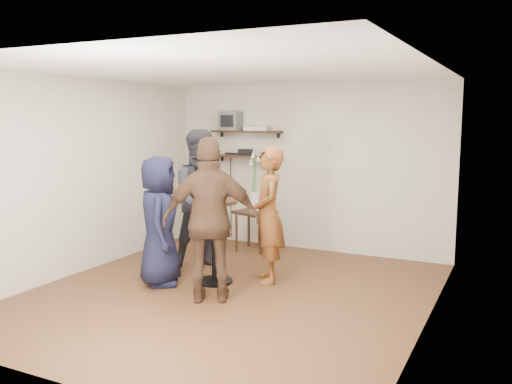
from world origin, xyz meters
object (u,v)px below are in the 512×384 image
crt_monitor (231,121)px  radio (245,152)px  drinks_table (214,230)px  person_navy (159,221)px  dvd_deck (258,129)px  side_table (254,217)px  person_brown (211,220)px  person_dark (204,200)px  person_plaid (268,215)px

crt_monitor → radio: size_ratio=1.45×
drinks_table → person_navy: person_navy is taller
dvd_deck → side_table: (0.11, -0.34, -1.37)m
dvd_deck → radio: dvd_deck is taller
side_table → drinks_table: 1.77m
drinks_table → person_brown: bearing=-62.0°
crt_monitor → side_table: size_ratio=0.48×
dvd_deck → person_dark: 1.83m
drinks_table → person_navy: bearing=-148.5°
side_table → person_navy: size_ratio=0.41×
person_navy → person_brown: size_ratio=0.86×
crt_monitor → radio: 0.56m
crt_monitor → dvd_deck: (0.48, 0.00, -0.12)m
person_dark → person_navy: 0.88m
crt_monitor → drinks_table: 2.62m
dvd_deck → radio: (-0.23, 0.00, -0.38)m
person_navy → drinks_table: bearing=-90.0°
side_table → person_plaid: person_plaid is taller
crt_monitor → person_brown: bearing=-65.5°
dvd_deck → person_dark: (-0.05, -1.57, -0.94)m
side_table → drinks_table: bearing=-80.0°
dvd_deck → person_brown: size_ratio=0.21×
radio → person_plaid: 2.20m
side_table → person_navy: person_navy is taller
dvd_deck → person_navy: size_ratio=0.25×
person_plaid → dvd_deck: bearing=178.3°
radio → person_navy: bearing=-88.6°
side_table → person_navy: (-0.28, -2.09, 0.28)m
side_table → drinks_table: drinks_table is taller
person_plaid → person_navy: bearing=-90.1°
crt_monitor → side_table: 1.64m
crt_monitor → person_plaid: crt_monitor is taller
side_table → person_dark: size_ratio=0.35×
radio → person_brown: (0.96, -2.67, -0.58)m
radio → person_dark: 1.68m
person_dark → dvd_deck: bearing=45.3°
crt_monitor → radio: bearing=0.0°
side_table → person_dark: (-0.16, -1.23, 0.43)m
dvd_deck → drinks_table: 2.44m
radio → person_brown: bearing=-70.2°
radio → person_dark: size_ratio=0.11×
drinks_table → person_brown: size_ratio=0.57×
person_plaid → person_brown: (-0.26, -0.96, 0.08)m
radio → person_dark: bearing=-83.5°
crt_monitor → drinks_table: crt_monitor is taller
drinks_table → person_plaid: 0.70m
crt_monitor → person_navy: size_ratio=0.20×
person_plaid → drinks_table: bearing=-90.0°
dvd_deck → person_brown: 2.93m
crt_monitor → person_navy: (0.31, -2.43, -1.21)m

